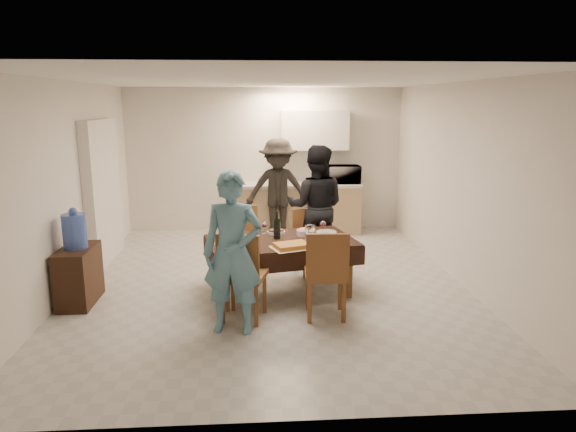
% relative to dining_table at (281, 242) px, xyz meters
% --- Properties ---
extents(floor, '(5.00, 6.00, 0.02)m').
position_rel_dining_table_xyz_m(floor, '(-0.13, 0.34, -0.66)').
color(floor, '#A1A19D').
rests_on(floor, ground).
extents(ceiling, '(5.00, 6.00, 0.02)m').
position_rel_dining_table_xyz_m(ceiling, '(-0.13, 0.34, 1.94)').
color(ceiling, white).
rests_on(ceiling, wall_back).
extents(wall_back, '(5.00, 0.02, 2.60)m').
position_rel_dining_table_xyz_m(wall_back, '(-0.13, 3.34, 0.64)').
color(wall_back, silver).
rests_on(wall_back, floor).
extents(wall_front, '(5.00, 0.02, 2.60)m').
position_rel_dining_table_xyz_m(wall_front, '(-0.13, -2.66, 0.64)').
color(wall_front, silver).
rests_on(wall_front, floor).
extents(wall_left, '(0.02, 6.00, 2.60)m').
position_rel_dining_table_xyz_m(wall_left, '(-2.63, 0.34, 0.64)').
color(wall_left, silver).
rests_on(wall_left, floor).
extents(wall_right, '(0.02, 6.00, 2.60)m').
position_rel_dining_table_xyz_m(wall_right, '(2.37, 0.34, 0.64)').
color(wall_right, silver).
rests_on(wall_right, floor).
extents(stub_partition, '(0.15, 1.40, 2.10)m').
position_rel_dining_table_xyz_m(stub_partition, '(-2.55, 1.54, 0.39)').
color(stub_partition, silver).
rests_on(stub_partition, floor).
extents(kitchen_base_cabinet, '(2.20, 0.60, 0.86)m').
position_rel_dining_table_xyz_m(kitchen_base_cabinet, '(0.47, 3.02, -0.23)').
color(kitchen_base_cabinet, '#9E845F').
rests_on(kitchen_base_cabinet, floor).
extents(kitchen_worktop, '(2.24, 0.64, 0.05)m').
position_rel_dining_table_xyz_m(kitchen_worktop, '(0.47, 3.02, 0.23)').
color(kitchen_worktop, beige).
rests_on(kitchen_worktop, kitchen_base_cabinet).
extents(upper_cabinet, '(1.20, 0.34, 0.70)m').
position_rel_dining_table_xyz_m(upper_cabinet, '(0.77, 3.16, 1.19)').
color(upper_cabinet, white).
rests_on(upper_cabinet, wall_back).
extents(dining_table, '(1.94, 1.38, 0.69)m').
position_rel_dining_table_xyz_m(dining_table, '(0.00, 0.00, 0.00)').
color(dining_table, black).
rests_on(dining_table, floor).
extents(chair_near_left, '(0.56, 0.57, 0.55)m').
position_rel_dining_table_xyz_m(chair_near_left, '(-0.45, -0.85, -0.04)').
color(chair_near_left, brown).
rests_on(chair_near_left, floor).
extents(chair_near_right, '(0.48, 0.48, 0.54)m').
position_rel_dining_table_xyz_m(chair_near_right, '(0.45, -0.85, -0.04)').
color(chair_near_right, brown).
rests_on(chair_near_right, floor).
extents(chair_far_left, '(0.50, 0.51, 0.50)m').
position_rel_dining_table_xyz_m(chair_far_left, '(-0.45, 0.66, -0.09)').
color(chair_far_left, brown).
rests_on(chair_far_left, floor).
extents(chair_far_right, '(0.51, 0.52, 0.48)m').
position_rel_dining_table_xyz_m(chair_far_right, '(0.45, 0.67, -0.12)').
color(chair_far_right, brown).
rests_on(chair_far_right, floor).
extents(console, '(0.37, 0.73, 0.68)m').
position_rel_dining_table_xyz_m(console, '(-2.41, -0.17, -0.32)').
color(console, black).
rests_on(console, floor).
extents(water_jug, '(0.27, 0.27, 0.40)m').
position_rel_dining_table_xyz_m(water_jug, '(-2.41, -0.17, 0.22)').
color(water_jug, '#4668CB').
rests_on(water_jug, console).
extents(wine_bottle, '(0.08, 0.08, 0.34)m').
position_rel_dining_table_xyz_m(wine_bottle, '(-0.05, 0.05, 0.20)').
color(wine_bottle, black).
rests_on(wine_bottle, dining_table).
extents(water_pitcher, '(0.12, 0.12, 0.19)m').
position_rel_dining_table_xyz_m(water_pitcher, '(0.35, -0.05, 0.13)').
color(water_pitcher, white).
rests_on(water_pitcher, dining_table).
extents(savoury_tart, '(0.53, 0.46, 0.06)m').
position_rel_dining_table_xyz_m(savoury_tart, '(0.10, -0.38, 0.06)').
color(savoury_tart, '#C27F38').
rests_on(savoury_tart, dining_table).
extents(salad_bowl, '(0.19, 0.19, 0.07)m').
position_rel_dining_table_xyz_m(salad_bowl, '(0.30, 0.18, 0.07)').
color(salad_bowl, silver).
rests_on(salad_bowl, dining_table).
extents(mushroom_dish, '(0.21, 0.21, 0.04)m').
position_rel_dining_table_xyz_m(mushroom_dish, '(-0.05, 0.28, 0.05)').
color(mushroom_dish, silver).
rests_on(mushroom_dish, dining_table).
extents(wine_glass_a, '(0.09, 0.09, 0.20)m').
position_rel_dining_table_xyz_m(wine_glass_a, '(-0.55, -0.25, 0.13)').
color(wine_glass_a, white).
rests_on(wine_glass_a, dining_table).
extents(wine_glass_b, '(0.08, 0.08, 0.17)m').
position_rel_dining_table_xyz_m(wine_glass_b, '(0.55, 0.25, 0.12)').
color(wine_glass_b, white).
rests_on(wine_glass_b, dining_table).
extents(wine_glass_c, '(0.08, 0.08, 0.17)m').
position_rel_dining_table_xyz_m(wine_glass_c, '(-0.20, 0.30, 0.12)').
color(wine_glass_c, white).
rests_on(wine_glass_c, dining_table).
extents(plate_near_left, '(0.29, 0.29, 0.02)m').
position_rel_dining_table_xyz_m(plate_near_left, '(-0.60, -0.30, 0.04)').
color(plate_near_left, silver).
rests_on(plate_near_left, dining_table).
extents(plate_near_right, '(0.28, 0.28, 0.02)m').
position_rel_dining_table_xyz_m(plate_near_right, '(0.60, -0.30, 0.04)').
color(plate_near_right, silver).
rests_on(plate_near_right, dining_table).
extents(plate_far_left, '(0.28, 0.28, 0.02)m').
position_rel_dining_table_xyz_m(plate_far_left, '(-0.60, 0.30, 0.04)').
color(plate_far_left, silver).
rests_on(plate_far_left, dining_table).
extents(plate_far_right, '(0.27, 0.27, 0.02)m').
position_rel_dining_table_xyz_m(plate_far_right, '(0.60, 0.30, 0.04)').
color(plate_far_right, silver).
rests_on(plate_far_right, dining_table).
extents(microwave, '(0.57, 0.39, 0.32)m').
position_rel_dining_table_xyz_m(microwave, '(1.29, 3.02, 0.41)').
color(microwave, white).
rests_on(microwave, kitchen_worktop).
extents(person_near, '(0.67, 0.49, 1.68)m').
position_rel_dining_table_xyz_m(person_near, '(-0.55, -1.05, 0.18)').
color(person_near, '#5688A2').
rests_on(person_near, floor).
extents(person_far, '(0.97, 0.83, 1.76)m').
position_rel_dining_table_xyz_m(person_far, '(0.55, 1.05, 0.22)').
color(person_far, black).
rests_on(person_far, floor).
extents(person_kitchen, '(1.13, 0.65, 1.75)m').
position_rel_dining_table_xyz_m(person_kitchen, '(0.09, 2.57, 0.22)').
color(person_kitchen, black).
rests_on(person_kitchen, floor).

